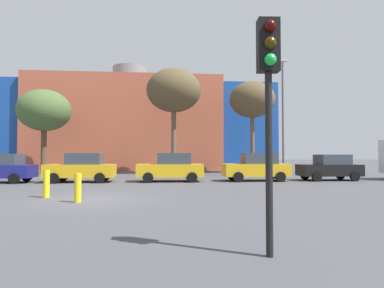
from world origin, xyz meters
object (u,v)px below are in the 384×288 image
at_px(bare_tree_2, 252,100).
at_px(parked_car_2, 82,168).
at_px(bare_tree_0, 44,111).
at_px(parked_car_4, 256,167).
at_px(bollard_yellow_0, 78,188).
at_px(bollard_yellow_1, 46,184).
at_px(parked_car_1, 0,168).
at_px(parked_car_5, 330,168).
at_px(bare_tree_1, 174,91).
at_px(parked_car_3, 171,167).
at_px(street_lamp, 283,111).
at_px(traffic_light_near_right, 269,81).

bearing_deg(bare_tree_2, parked_car_2, -145.90).
distance_m(parked_car_2, bare_tree_0, 12.05).
xyz_separation_m(parked_car_2, parked_car_4, (11.02, 0.00, 0.01)).
xyz_separation_m(bare_tree_0, bollard_yellow_0, (7.61, -18.30, -5.12)).
bearing_deg(bare_tree_0, bare_tree_2, -1.63).
distance_m(parked_car_4, bollard_yellow_1, 12.90).
height_order(parked_car_1, bollard_yellow_0, parked_car_1).
xyz_separation_m(parked_car_5, bollard_yellow_1, (-15.58, -7.34, -0.31)).
relative_size(bare_tree_1, bare_tree_2, 1.10).
bearing_deg(parked_car_2, parked_car_5, -180.00).
height_order(parked_car_4, bollard_yellow_1, parked_car_4).
height_order(bare_tree_0, bare_tree_1, bare_tree_1).
bearing_deg(parked_car_3, parked_car_4, -180.00).
distance_m(parked_car_5, bare_tree_2, 11.11).
bearing_deg(street_lamp, traffic_light_near_right, -111.38).
xyz_separation_m(bare_tree_1, bollard_yellow_0, (-3.96, -17.13, -6.88)).
height_order(parked_car_2, bare_tree_2, bare_tree_2).
relative_size(parked_car_4, street_lamp, 0.47).
height_order(parked_car_1, parked_car_5, parked_car_1).
distance_m(parked_car_5, bare_tree_0, 24.10).
height_order(bare_tree_0, street_lamp, street_lamp).
bearing_deg(bare_tree_1, parked_car_5, -39.77).
bearing_deg(traffic_light_near_right, parked_car_5, 152.86).
bearing_deg(parked_car_1, parked_car_5, -180.00).
bearing_deg(bare_tree_0, parked_car_4, -29.80).
distance_m(traffic_light_near_right, bare_tree_2, 25.58).
distance_m(bare_tree_0, bare_tree_1, 11.77).
xyz_separation_m(bare_tree_1, bollard_yellow_1, (-5.54, -15.70, -6.85)).
height_order(bare_tree_0, bollard_yellow_1, bare_tree_0).
bearing_deg(bare_tree_1, parked_car_1, -142.22).
distance_m(parked_car_2, traffic_light_near_right, 16.96).
bearing_deg(parked_car_5, bollard_yellow_0, 32.05).
height_order(parked_car_2, bare_tree_1, bare_tree_1).
bearing_deg(bollard_yellow_0, parked_car_4, 44.13).
bearing_deg(bare_tree_1, parked_car_3, -93.06).
bearing_deg(parked_car_1, bollard_yellow_1, 125.59).
bearing_deg(bare_tree_1, parked_car_2, -125.41).
bearing_deg(bare_tree_2, bollard_yellow_0, -122.48).
bearing_deg(bollard_yellow_0, parked_car_5, 32.05).
xyz_separation_m(parked_car_3, bare_tree_1, (0.45, 8.36, 6.51)).
xyz_separation_m(parked_car_1, parked_car_3, (10.34, -0.00, 0.02)).
bearing_deg(parked_car_1, parked_car_2, 180.00).
bearing_deg(parked_car_5, bare_tree_2, -73.31).
distance_m(bollard_yellow_1, street_lamp, 17.64).
bearing_deg(bare_tree_2, parked_car_3, -130.90).
bearing_deg(parked_car_4, parked_car_5, -180.00).
bearing_deg(traffic_light_near_right, bare_tree_0, -149.86).
xyz_separation_m(parked_car_1, traffic_light_near_right, (11.59, -15.43, 2.05)).
height_order(bollard_yellow_1, street_lamp, street_lamp).
height_order(parked_car_3, bare_tree_0, bare_tree_0).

